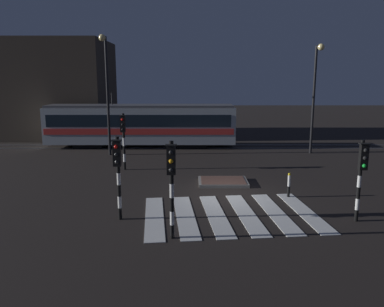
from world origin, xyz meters
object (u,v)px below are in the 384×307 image
traffic_light_kerb_mid_left (170,176)px  traffic_light_corner_near_left (116,166)px  street_lamp_trackside_left (105,82)px  street_lamp_trackside_right (314,86)px  tram (139,124)px  traffic_light_corner_near_right (360,169)px  bollard_island_edge (287,185)px  traffic_light_corner_far_left (122,133)px

traffic_light_kerb_mid_left → traffic_light_corner_near_left: bearing=139.8°
traffic_light_corner_near_left → street_lamp_trackside_left: bearing=103.8°
street_lamp_trackside_right → tram: street_lamp_trackside_right is taller
traffic_light_corner_near_left → street_lamp_trackside_right: bearing=49.1°
traffic_light_kerb_mid_left → traffic_light_corner_near_right: bearing=12.9°
traffic_light_corner_near_right → traffic_light_corner_near_left: 8.79m
traffic_light_corner_near_right → street_lamp_trackside_left: size_ratio=0.38×
traffic_light_corner_near_right → bollard_island_edge: (-1.79, 3.00, -1.45)m
traffic_light_corner_far_left → tram: 7.69m
bollard_island_edge → traffic_light_corner_near_left: bearing=-158.0°
traffic_light_corner_near_right → street_lamp_trackside_right: street_lamp_trackside_right is taller
traffic_light_kerb_mid_left → tram: bearing=100.7°
traffic_light_corner_near_left → traffic_light_corner_far_left: 8.06m
traffic_light_kerb_mid_left → traffic_light_corner_near_left: (-2.04, 1.72, -0.09)m
traffic_light_corner_near_right → traffic_light_corner_far_left: 12.90m
street_lamp_trackside_right → bollard_island_edge: (-4.11, -10.00, -4.14)m
traffic_light_corner_near_right → tram: tram is taller
street_lamp_trackside_right → street_lamp_trackside_left: (-14.11, -0.57, 0.29)m
traffic_light_corner_near_right → street_lamp_trackside_left: (-11.79, 12.44, 2.97)m
street_lamp_trackside_right → tram: 13.01m
traffic_light_corner_near_right → traffic_light_corner_far_left: traffic_light_corner_far_left is taller
traffic_light_kerb_mid_left → traffic_light_corner_near_right: 6.92m
traffic_light_corner_far_left → bollard_island_edge: bearing=-32.1°
traffic_light_corner_near_left → traffic_light_kerb_mid_left: bearing=-40.2°
traffic_light_corner_far_left → bollard_island_edge: 9.82m
traffic_light_kerb_mid_left → street_lamp_trackside_right: bearing=58.1°
street_lamp_trackside_left → bollard_island_edge: size_ratio=7.18×
street_lamp_trackside_left → bollard_island_edge: street_lamp_trackside_left is taller
street_lamp_trackside_right → bollard_island_edge: size_ratio=6.70×
street_lamp_trackside_right → traffic_light_corner_far_left: bearing=-158.5°
traffic_light_corner_near_right → traffic_light_corner_near_left: (-8.79, 0.18, 0.06)m
tram → bollard_island_edge: bearing=-57.3°
traffic_light_kerb_mid_left → street_lamp_trackside_right: 17.33m
traffic_light_corner_near_right → tram: (-10.03, 15.83, -0.26)m
street_lamp_trackside_right → street_lamp_trackside_left: bearing=-177.7°
street_lamp_trackside_left → traffic_light_kerb_mid_left: bearing=-70.2°
traffic_light_corner_far_left → street_lamp_trackside_right: 13.48m
traffic_light_corner_near_right → street_lamp_trackside_left: 17.39m
traffic_light_kerb_mid_left → tram: size_ratio=0.22×
street_lamp_trackside_left → traffic_light_corner_near_right: bearing=-46.5°
traffic_light_kerb_mid_left → traffic_light_corner_near_right: (6.75, 1.54, -0.15)m
traffic_light_corner_near_right → bollard_island_edge: traffic_light_corner_near_right is taller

